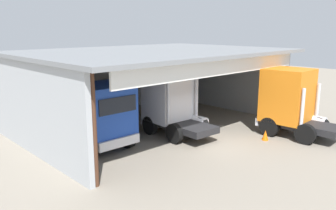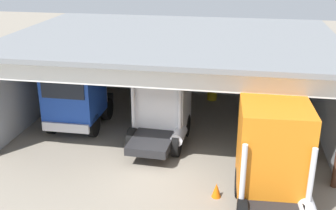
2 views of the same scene
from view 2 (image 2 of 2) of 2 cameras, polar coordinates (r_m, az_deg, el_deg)
ground_plane at (r=17.24m, az=-2.11°, el=-9.18°), size 80.00×80.00×0.00m
workshop_shed at (r=21.35m, az=1.09°, el=6.72°), size 15.31×11.19×4.75m
truck_blue_right_bay at (r=20.95m, az=-12.53°, el=1.37°), size 2.59×4.61×3.37m
truck_white_center_right_bay at (r=19.21m, az=-0.84°, el=0.22°), size 2.58×4.51×3.54m
truck_orange_center_bay at (r=14.54m, az=14.32°, el=-7.02°), size 2.63×4.46×3.80m
oil_drum at (r=25.02m, az=6.10°, el=1.67°), size 0.58×0.58×0.85m
tool_cart at (r=25.04m, az=14.46°, el=1.30°), size 0.90×0.60×1.00m
traffic_cone at (r=15.65m, az=6.67°, el=-11.55°), size 0.36×0.36×0.56m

